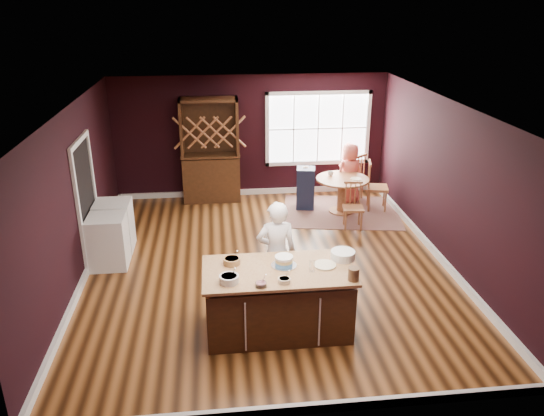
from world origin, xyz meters
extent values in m
plane|color=brown|center=(0.00, 0.00, 0.00)|extent=(7.00, 7.00, 0.00)
plane|color=white|center=(0.00, 0.00, 2.70)|extent=(7.00, 7.00, 0.00)
plane|color=black|center=(0.00, 3.50, 1.35)|extent=(6.00, 0.00, 6.00)
plane|color=black|center=(0.00, -3.50, 1.35)|extent=(6.00, 0.00, 6.00)
plane|color=black|center=(-3.00, 0.00, 1.35)|extent=(0.00, 7.00, 7.00)
plane|color=black|center=(3.00, 0.00, 1.35)|extent=(0.00, 7.00, 7.00)
cube|color=black|center=(-0.05, -1.87, 0.41)|extent=(1.90, 0.96, 0.83)
cube|color=tan|center=(-0.05, -1.87, 0.90)|extent=(1.98, 1.04, 0.04)
cylinder|color=brown|center=(1.79, 2.18, 0.02)|extent=(0.51, 0.51, 0.04)
cylinder|color=brown|center=(1.79, 2.18, 0.35)|extent=(0.18, 0.18, 0.67)
cylinder|color=brown|center=(1.79, 2.18, 0.73)|extent=(1.09, 1.09, 0.04)
imported|color=white|center=(0.01, -1.15, 0.79)|extent=(0.59, 0.39, 1.59)
cylinder|color=white|center=(-0.70, -2.13, 0.97)|extent=(0.25, 0.25, 0.09)
cylinder|color=#916A4C|center=(-0.65, -1.65, 0.96)|extent=(0.23, 0.23, 0.09)
cylinder|color=silver|center=(-0.31, -2.28, 0.95)|extent=(0.15, 0.15, 0.06)
cylinder|color=beige|center=(-0.02, -2.21, 0.95)|extent=(0.16, 0.16, 0.06)
cylinder|color=white|center=(0.38, -1.97, 1.00)|extent=(0.08, 0.08, 0.15)
cylinder|color=beige|center=(0.58, -1.83, 0.93)|extent=(0.30, 0.30, 0.02)
cylinder|color=white|center=(0.86, -1.66, 0.98)|extent=(0.33, 0.33, 0.11)
cylinder|color=#493426|center=(0.85, -2.25, 1.00)|extent=(0.14, 0.14, 0.17)
cube|color=brown|center=(1.79, 2.18, 0.01)|extent=(2.68, 2.23, 0.01)
imported|color=#D55C4E|center=(2.07, 2.70, 0.67)|extent=(0.77, 0.64, 1.34)
cylinder|color=beige|center=(2.04, 2.10, 0.76)|extent=(0.22, 0.22, 0.02)
imported|color=silver|center=(1.58, 2.38, 0.80)|extent=(0.13, 0.13, 0.09)
cube|color=black|center=(-0.90, 3.22, 1.13)|extent=(1.24, 0.52, 2.27)
cube|color=white|center=(-2.64, 0.28, 0.44)|extent=(0.61, 0.59, 0.89)
cube|color=silver|center=(-2.64, 0.92, 0.45)|extent=(0.62, 0.60, 0.90)
camera|label=1|loc=(-0.82, -7.95, 4.25)|focal=35.00mm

